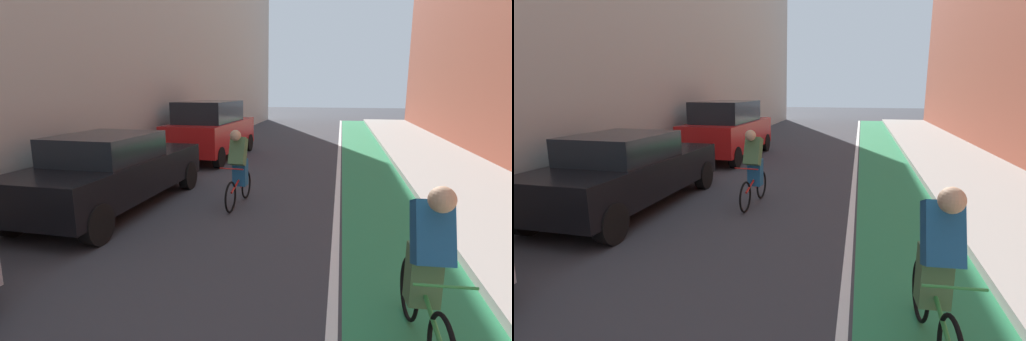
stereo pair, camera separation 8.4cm
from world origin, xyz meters
The scene contains 8 objects.
ground_plane centered at (0.00, 16.11, 0.00)m, with size 88.49×88.49×0.00m, color #38383D.
bike_lane_paint centered at (2.77, 18.11, 0.00)m, with size 1.60×40.22×0.00m, color #2D8451.
lane_divider_stripe centered at (1.87, 18.11, 0.00)m, with size 0.12×40.22×0.00m, color white.
sidewalk_right centered at (5.06, 18.11, 0.07)m, with size 2.97×40.22×0.14m, color #A8A59E.
parked_sedan_black centered at (-2.52, 14.23, 0.79)m, with size 1.89×4.67×1.53m.
parked_suv_red centered at (-2.53, 20.29, 1.02)m, with size 2.00×4.64×1.98m.
cyclist_trailing centered at (2.68, 10.94, 0.81)m, with size 0.48×1.71×1.61m.
cyclist_far centered at (-0.14, 15.02, 0.84)m, with size 0.48×1.67×1.59m.
Camera 2 is at (1.95, 7.55, 2.37)m, focal length 26.94 mm.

